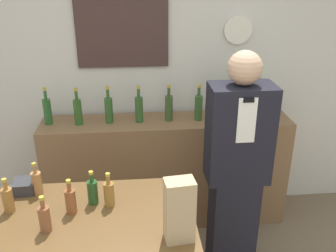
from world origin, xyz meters
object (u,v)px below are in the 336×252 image
(shopkeeper, at_px, (236,171))
(potted_plant, at_px, (253,95))
(tape_dispenser, at_px, (184,233))
(paper_bag, at_px, (179,211))

(shopkeeper, bearing_deg, potted_plant, 66.10)
(shopkeeper, distance_m, potted_plant, 0.81)
(potted_plant, xyz_separation_m, tape_dispenser, (-0.78, -1.45, -0.22))
(tape_dispenser, bearing_deg, shopkeeper, 58.22)
(shopkeeper, xyz_separation_m, paper_bag, (-0.51, -0.79, 0.27))
(tape_dispenser, bearing_deg, potted_plant, 61.72)
(paper_bag, bearing_deg, potted_plant, 61.14)
(paper_bag, xyz_separation_m, tape_dispenser, (0.02, 0.01, -0.15))
(potted_plant, height_order, paper_bag, potted_plant)
(paper_bag, height_order, tape_dispenser, paper_bag)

